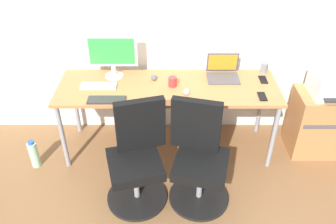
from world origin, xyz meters
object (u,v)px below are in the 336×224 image
Objects in this scene: side_cabinet at (321,122)px; printer at (333,83)px; desktop_monitor at (112,53)px; water_bottle_on_floor at (34,154)px; office_chair_right at (199,159)px; coffee_mug at (173,82)px; open_laptop at (223,72)px; office_chair_left at (137,159)px.

side_cabinet is 0.46m from printer.
water_bottle_on_floor is at bearing -149.15° from desktop_monitor.
office_chair_right reaches higher than coffee_mug.
office_chair_right is 3.03× the size of open_laptop.
office_chair_left reaches higher than side_cabinet.
printer is (1.81, 0.63, 0.37)m from office_chair_left.
desktop_monitor is 1.09m from open_laptop.
open_laptop reaches higher than water_bottle_on_floor.
office_chair_left is at bearing -134.05° from open_laptop.
office_chair_right reaches higher than water_bottle_on_floor.
coffee_mug is (-1.51, 0.02, 0.46)m from side_cabinet.
coffee_mug is (0.31, 0.65, 0.38)m from office_chair_left.
side_cabinet is 2.89m from water_bottle_on_floor.
desktop_monitor is (-2.08, 0.21, 0.21)m from printer.
printer is at bearing -11.13° from open_laptop.
side_cabinet is 1.69× the size of printer.
desktop_monitor reaches higher than side_cabinet.
office_chair_right is 1.43m from side_cabinet.
printer is at bearing 5.26° from water_bottle_on_floor.
office_chair_left and office_chair_right have the same top height.
side_cabinet is 7.36× the size of coffee_mug.
office_chair_left is 1.95m from printer.
open_laptop is 3.37× the size of coffee_mug.
water_bottle_on_floor is 0.65× the size of desktop_monitor.
office_chair_left is 1.00× the size of office_chair_right.
office_chair_right is 1.96× the size of desktop_monitor.
desktop_monitor is at bearing 133.63° from office_chair_right.
side_cabinet is at bearing 19.20° from office_chair_left.
office_chair_left is 1.22m from open_laptop.
office_chair_right is at bearing 0.03° from office_chair_left.
side_cabinet reaches higher than water_bottle_on_floor.
open_laptop is at bearing -0.39° from desktop_monitor.
office_chair_left is 0.81m from coffee_mug.
desktop_monitor is at bearing 174.35° from printer.
desktop_monitor is at bearing 30.85° from water_bottle_on_floor.
water_bottle_on_floor is at bearing -168.16° from coffee_mug.
office_chair_right is at bearing -153.86° from side_cabinet.
desktop_monitor is at bearing 174.38° from side_cabinet.
open_laptop is at bearing 168.87° from printer.
desktop_monitor is (0.79, 0.47, 0.86)m from water_bottle_on_floor.
open_laptop reaches higher than coffee_mug.
desktop_monitor is 1.55× the size of open_laptop.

